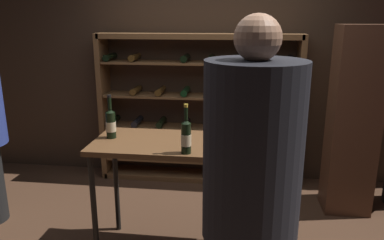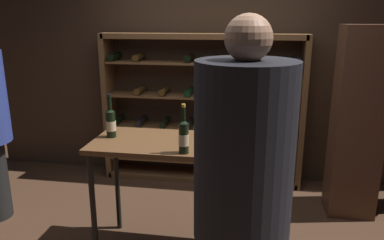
{
  "view_description": "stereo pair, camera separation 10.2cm",
  "coord_description": "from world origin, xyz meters",
  "views": [
    {
      "loc": [
        0.32,
        -2.77,
        1.91
      ],
      "look_at": [
        -0.05,
        0.18,
        1.09
      ],
      "focal_mm": 34.91,
      "sensor_mm": 36.0,
      "label": 1
    },
    {
      "loc": [
        0.42,
        -2.76,
        1.91
      ],
      "look_at": [
        -0.05,
        0.18,
        1.09
      ],
      "focal_mm": 34.91,
      "sensor_mm": 36.0,
      "label": 2
    }
  ],
  "objects": [
    {
      "name": "display_cabinet",
      "position": [
        1.43,
        0.88,
        0.92
      ],
      "size": [
        0.44,
        0.36,
        1.85
      ],
      "primitive_type": "cube",
      "color": "#4C2D1E",
      "rests_on": "ground"
    },
    {
      "name": "wine_glass_stemmed_left",
      "position": [
        0.21,
        -0.32,
        1.07
      ],
      "size": [
        0.09,
        0.09,
        0.13
      ],
      "color": "silver",
      "rests_on": "tasting_table"
    },
    {
      "name": "wine_rack",
      "position": [
        -0.14,
        1.42,
        0.86
      ],
      "size": [
        2.32,
        0.32,
        1.74
      ],
      "color": "brown",
      "rests_on": "ground"
    },
    {
      "name": "person_bystander_dark_jacket",
      "position": [
        0.4,
        -1.04,
        1.06
      ],
      "size": [
        0.49,
        0.49,
        1.93
      ],
      "rotation": [
        0.0,
        0.0,
        -2.77
      ],
      "color": "#292929",
      "rests_on": "ground"
    },
    {
      "name": "back_wall",
      "position": [
        0.0,
        1.63,
        1.35
      ],
      "size": [
        5.69,
        0.1,
        2.69
      ],
      "primitive_type": "cube",
      "color": "#3D2B1E",
      "rests_on": "ground"
    },
    {
      "name": "wine_bottle_green_slim",
      "position": [
        -0.03,
        -0.31,
        1.1
      ],
      "size": [
        0.07,
        0.07,
        0.36
      ],
      "color": "black",
      "rests_on": "tasting_table"
    },
    {
      "name": "wine_bottle_gold_foil",
      "position": [
        -0.68,
        -0.04,
        1.1
      ],
      "size": [
        0.08,
        0.08,
        0.35
      ],
      "color": "black",
      "rests_on": "tasting_table"
    },
    {
      "name": "tasting_table",
      "position": [
        -0.11,
        -0.06,
        0.87
      ],
      "size": [
        1.37,
        0.62,
        0.98
      ],
      "color": "brown",
      "rests_on": "ground"
    }
  ]
}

